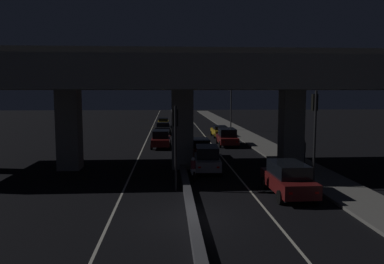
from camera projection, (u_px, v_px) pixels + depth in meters
The scene contains 20 objects.
ground_plane at pixel (192, 219), 16.30m from camera, with size 200.00×200.00×0.00m, color black.
lane_line_left_inner at pixel (150, 133), 50.81m from camera, with size 0.12×126.00×0.00m, color beige.
lane_line_right_inner at pixel (202, 132), 51.26m from camera, with size 0.12×126.00×0.00m, color beige.
median_divider at pixel (176, 131), 51.02m from camera, with size 0.41×126.00×0.37m, color #4C4C51.
sidewalk_right at pixel (250, 138), 44.62m from camera, with size 2.98×126.00×0.15m, color slate.
elevated_overpass at pixel (179, 78), 26.78m from camera, with size 37.67×9.80×8.71m.
traffic_light_left_of_median at pixel (176, 133), 20.84m from camera, with size 0.30×0.49×4.77m.
traffic_light_right_of_median at pixel (315, 122), 21.26m from camera, with size 0.30×0.49×5.62m.
street_lamp at pixel (229, 101), 53.09m from camera, with size 1.95×0.32×7.21m.
car_dark_red_lead at pixel (288, 178), 19.94m from camera, with size 2.04×4.59×1.79m.
car_silver_second at pixel (207, 158), 25.99m from camera, with size 2.02×4.26×1.79m.
car_dark_red_third at pixel (200, 147), 31.87m from camera, with size 1.95×4.01×1.57m.
car_dark_red_fourth at pixel (227, 137), 38.64m from camera, with size 2.08×4.80×1.78m.
car_taxi_yellow_fifth at pixel (220, 131), 46.20m from camera, with size 1.92×4.63×1.39m.
car_dark_red_lead_oncoming at pixel (161, 139), 37.18m from camera, with size 2.01×4.19×1.75m.
car_black_second_oncoming at pixel (163, 128), 49.22m from camera, with size 2.10×4.29×1.53m.
car_taxi_yellow_third_oncoming at pixel (163, 122), 59.29m from camera, with size 1.86×4.70×1.41m.
motorcycle_white_filtering_near at pixel (193, 170), 23.69m from camera, with size 0.33×1.98×1.43m.
motorcycle_red_filtering_mid at pixel (190, 154), 29.45m from camera, with size 0.34×1.69×1.45m.
pedestrian_on_sidewalk at pixel (304, 151), 28.40m from camera, with size 0.32×0.32×1.76m.
Camera 1 is at (-0.99, -15.77, 5.53)m, focal length 35.00 mm.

